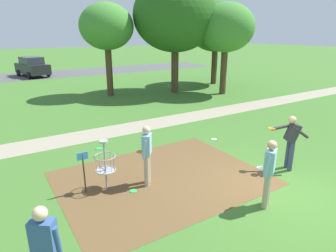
# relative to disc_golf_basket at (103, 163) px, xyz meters

# --- Properties ---
(ground_plane) EXTENTS (160.00, 160.00, 0.00)m
(ground_plane) POSITION_rel_disc_golf_basket_xyz_m (3.92, -2.53, -0.75)
(ground_plane) COLOR #3D6B28
(dirt_tee_pad) EXTENTS (5.74, 4.43, 0.01)m
(dirt_tee_pad) POSITION_rel_disc_golf_basket_xyz_m (1.64, -0.33, -0.75)
(dirt_tee_pad) COLOR brown
(dirt_tee_pad) RESTS_ON ground
(disc_golf_basket) EXTENTS (0.98, 0.58, 1.39)m
(disc_golf_basket) POSITION_rel_disc_golf_basket_xyz_m (0.00, 0.00, 0.00)
(disc_golf_basket) COLOR #9E9EA3
(disc_golf_basket) RESTS_ON ground
(player_foreground_watching) EXTENTS (0.49, 0.45, 1.71)m
(player_foreground_watching) POSITION_rel_disc_golf_basket_xyz_m (3.05, -2.89, 0.21)
(player_foreground_watching) COLOR tan
(player_foreground_watching) RESTS_ON ground
(player_throwing) EXTENTS (0.47, 0.45, 1.71)m
(player_throwing) POSITION_rel_disc_golf_basket_xyz_m (-1.94, -2.87, 0.21)
(player_throwing) COLOR #232328
(player_throwing) RESTS_ON ground
(player_waiting_left) EXTENTS (0.45, 0.47, 1.71)m
(player_waiting_left) POSITION_rel_disc_golf_basket_xyz_m (1.12, -0.39, 0.21)
(player_waiting_left) COLOR tan
(player_waiting_left) RESTS_ON ground
(player_waiting_right) EXTENTS (0.85, 0.92, 1.71)m
(player_waiting_right) POSITION_rel_disc_golf_basket_xyz_m (5.26, -1.88, 0.23)
(player_waiting_right) COLOR #384260
(player_waiting_right) RESTS_ON ground
(frisbee_near_basket) EXTENTS (0.26, 0.26, 0.02)m
(frisbee_near_basket) POSITION_rel_disc_golf_basket_xyz_m (0.85, 2.83, -0.74)
(frisbee_near_basket) COLOR green
(frisbee_near_basket) RESTS_ON ground
(frisbee_by_tee) EXTENTS (0.20, 0.20, 0.02)m
(frisbee_by_tee) POSITION_rel_disc_golf_basket_xyz_m (0.60, -0.55, -0.74)
(frisbee_by_tee) COLOR green
(frisbee_by_tee) RESTS_ON ground
(frisbee_mid_grass) EXTENTS (0.22, 0.22, 0.02)m
(frisbee_mid_grass) POSITION_rel_disc_golf_basket_xyz_m (5.04, 1.33, -0.74)
(frisbee_mid_grass) COLOR white
(frisbee_mid_grass) RESTS_ON ground
(tree_near_left) EXTENTS (4.44, 4.44, 6.33)m
(tree_near_left) POSITION_rel_disc_golf_basket_xyz_m (13.71, 11.46, 3.67)
(tree_near_left) COLOR #4C3823
(tree_near_left) RESTS_ON ground
(tree_near_right) EXTENTS (5.58, 5.58, 7.48)m
(tree_near_right) POSITION_rel_disc_golf_basket_xyz_m (9.04, 10.20, 4.34)
(tree_near_right) COLOR #4C3823
(tree_near_right) RESTS_ON ground
(tree_mid_left) EXTENTS (3.41, 3.41, 5.85)m
(tree_mid_left) POSITION_rel_disc_golf_basket_xyz_m (4.76, 11.56, 3.60)
(tree_mid_left) COLOR #4C3823
(tree_mid_left) RESTS_ON ground
(tree_mid_center) EXTENTS (3.68, 3.68, 5.90)m
(tree_mid_center) POSITION_rel_disc_golf_basket_xyz_m (11.49, 7.95, 3.55)
(tree_mid_center) COLOR #4C3823
(tree_mid_center) RESTS_ON ground
(parking_lot_strip) EXTENTS (36.00, 6.00, 0.01)m
(parking_lot_strip) POSITION_rel_disc_golf_basket_xyz_m (3.92, 24.40, -0.75)
(parking_lot_strip) COLOR #4C4C51
(parking_lot_strip) RESTS_ON ground
(parked_car_leftmost) EXTENTS (2.69, 4.50, 1.84)m
(parked_car_leftmost) POSITION_rel_disc_golf_basket_xyz_m (1.77, 23.74, 0.17)
(parked_car_leftmost) COLOR black
(parked_car_leftmost) RESTS_ON ground
(gravel_path) EXTENTS (40.00, 1.51, 0.00)m
(gravel_path) POSITION_rel_disc_golf_basket_xyz_m (3.92, 4.45, -0.75)
(gravel_path) COLOR gray
(gravel_path) RESTS_ON ground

